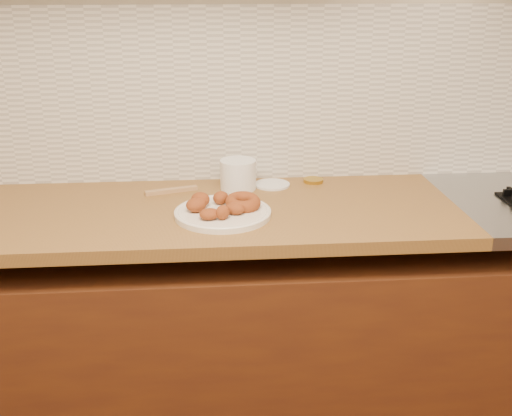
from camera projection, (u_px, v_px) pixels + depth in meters
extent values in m
cube|color=tan|center=(289.00, 50.00, 2.05)|extent=(4.00, 0.02, 2.70)
cube|color=#4F250E|center=(296.00, 342.00, 2.10)|extent=(3.60, 0.60, 0.77)
cube|color=brown|center=(94.00, 216.00, 1.87)|extent=(2.30, 0.62, 0.04)
cube|color=beige|center=(289.00, 95.00, 2.09)|extent=(3.60, 0.02, 0.60)
cylinder|color=white|center=(223.00, 213.00, 1.82)|extent=(0.29, 0.29, 0.02)
torus|color=#893713|center=(243.00, 202.00, 1.84)|extent=(0.15, 0.15, 0.05)
ellipsoid|color=#893713|center=(200.00, 199.00, 1.85)|extent=(0.07, 0.07, 0.04)
ellipsoid|color=#893713|center=(196.00, 205.00, 1.80)|extent=(0.06, 0.06, 0.04)
ellipsoid|color=#893713|center=(209.00, 214.00, 1.75)|extent=(0.07, 0.06, 0.03)
ellipsoid|color=#893713|center=(223.00, 212.00, 1.74)|extent=(0.06, 0.06, 0.04)
ellipsoid|color=#893713|center=(221.00, 198.00, 1.87)|extent=(0.07, 0.07, 0.04)
ellipsoid|color=#893713|center=(235.00, 208.00, 1.79)|extent=(0.07, 0.07, 0.04)
cylinder|color=white|center=(238.00, 175.00, 2.05)|extent=(0.13, 0.13, 0.10)
cylinder|color=silver|center=(272.00, 185.00, 2.10)|extent=(0.16, 0.16, 0.01)
cylinder|color=gold|center=(313.00, 180.00, 2.13)|extent=(0.08, 0.08, 0.01)
cube|color=#A47A4E|center=(171.00, 191.00, 2.02)|extent=(0.18, 0.07, 0.01)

